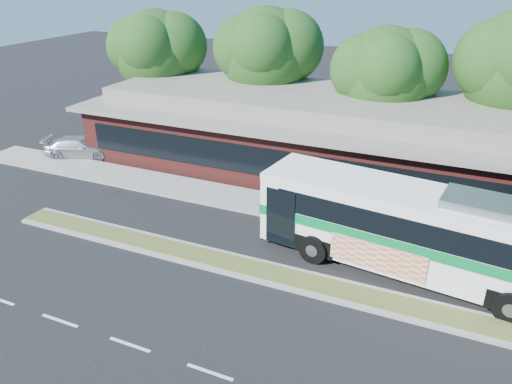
% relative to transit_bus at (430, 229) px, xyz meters
% --- Properties ---
extents(ground, '(120.00, 120.00, 0.00)m').
position_rel_transit_bus_xyz_m(ground, '(-5.32, -3.12, -2.12)').
color(ground, black).
rests_on(ground, ground).
extents(median_strip, '(26.00, 1.10, 0.15)m').
position_rel_transit_bus_xyz_m(median_strip, '(-5.32, -2.52, -2.04)').
color(median_strip, '#495323').
rests_on(median_strip, ground).
extents(sidewalk, '(44.00, 2.60, 0.12)m').
position_rel_transit_bus_xyz_m(sidewalk, '(-5.32, 3.28, -2.06)').
color(sidewalk, gray).
rests_on(sidewalk, ground).
extents(parking_lot, '(14.00, 12.00, 0.01)m').
position_rel_transit_bus_xyz_m(parking_lot, '(-23.32, 6.88, -2.11)').
color(parking_lot, black).
rests_on(parking_lot, ground).
extents(plaza_building, '(33.20, 11.20, 4.45)m').
position_rel_transit_bus_xyz_m(plaza_building, '(-5.32, 9.87, 0.01)').
color(plaza_building, maroon).
rests_on(plaza_building, ground).
extents(tree_bg_a, '(6.47, 5.80, 8.63)m').
position_rel_transit_bus_xyz_m(tree_bg_a, '(-19.90, 12.02, 3.75)').
color(tree_bg_a, black).
rests_on(tree_bg_a, ground).
extents(tree_bg_b, '(6.69, 6.00, 9.00)m').
position_rel_transit_bus_xyz_m(tree_bg_b, '(-11.89, 13.03, 4.03)').
color(tree_bg_b, black).
rests_on(tree_bg_b, ground).
extents(tree_bg_c, '(6.24, 5.60, 8.26)m').
position_rel_transit_bus_xyz_m(tree_bg_c, '(-3.92, 12.02, 3.48)').
color(tree_bg_c, black).
rests_on(tree_bg_c, ground).
extents(transit_bus, '(13.78, 4.64, 3.80)m').
position_rel_transit_bus_xyz_m(transit_bus, '(0.00, 0.00, 0.00)').
color(transit_bus, white).
rests_on(transit_bus, ground).
extents(sedan, '(4.88, 3.37, 1.31)m').
position_rel_transit_bus_xyz_m(sedan, '(-21.92, 5.01, -1.46)').
color(sedan, '#BABCC1').
rests_on(sedan, ground).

